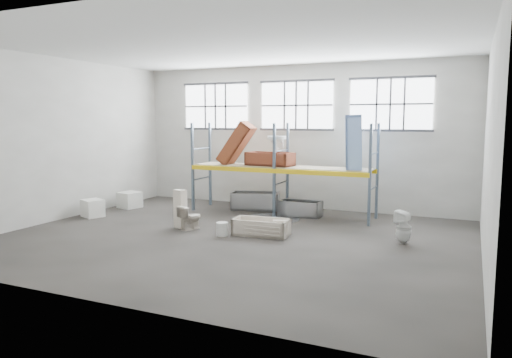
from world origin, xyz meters
The scene contains 34 objects.
floor centered at (0.00, 0.00, -0.05)m, with size 12.00×10.00×0.10m, color #4E4842.
ceiling centered at (0.00, 0.00, 5.05)m, with size 12.00×10.00×0.10m, color silver.
wall_back centered at (0.00, 5.05, 2.50)m, with size 12.00×0.10×5.00m, color #A5A39A.
wall_front centered at (0.00, -5.05, 2.50)m, with size 12.00×0.10×5.00m, color #A3A097.
wall_left centered at (-6.05, 0.00, 2.50)m, with size 0.10×10.00×5.00m, color #AAA79E.
wall_right centered at (6.05, 0.00, 2.50)m, with size 0.10×10.00×5.00m, color #AAA89E.
window_left centered at (-3.20, 4.94, 3.60)m, with size 2.60×0.04×1.60m, color white.
window_mid centered at (0.00, 4.94, 3.60)m, with size 2.60×0.04×1.60m, color white.
window_right centered at (3.20, 4.94, 3.60)m, with size 2.60×0.04×1.60m, color white.
rack_upright_la centered at (-3.00, 2.90, 1.50)m, with size 0.08×0.08×3.00m, color slate.
rack_upright_lb centered at (-3.00, 4.10, 1.50)m, with size 0.08×0.08×3.00m, color slate.
rack_upright_ma centered at (0.00, 2.90, 1.50)m, with size 0.08×0.08×3.00m, color slate.
rack_upright_mb centered at (0.00, 4.10, 1.50)m, with size 0.08×0.08×3.00m, color slate.
rack_upright_ra centered at (3.00, 2.90, 1.50)m, with size 0.08×0.08×3.00m, color slate.
rack_upright_rb centered at (3.00, 4.10, 1.50)m, with size 0.08×0.08×3.00m, color slate.
rack_beam_front centered at (0.00, 2.90, 1.50)m, with size 6.00×0.10×0.14m, color yellow.
rack_beam_back centered at (0.00, 4.10, 1.50)m, with size 6.00×0.10×0.14m, color yellow.
shelf_deck centered at (0.00, 3.50, 1.58)m, with size 5.90×1.10×0.03m, color gray.
wet_patch centered at (0.00, 2.70, 0.00)m, with size 1.80×1.80×0.00m, color black.
bathtub_beige centered at (0.56, 0.59, 0.22)m, with size 1.51×0.71×0.44m, color beige, non-canonical shape.
cistern_spare centered at (1.13, 0.55, 0.28)m, with size 0.38×0.18×0.36m, color #F3E3CF.
sink_in_tub centered at (0.67, 0.58, 0.16)m, with size 0.40×0.40×0.14m, color silver.
toilet_beige centered at (-1.55, 0.39, 0.35)m, with size 0.39×0.68×0.69m, color beige.
cistern_tall centered at (-1.92, 0.44, 0.55)m, with size 0.36×0.23×1.11m, color silver.
toilet_white centered at (4.20, 1.22, 0.42)m, with size 0.38×0.39×0.84m, color white.
steel_tub_left centered at (-1.13, 3.96, 0.30)m, with size 1.64×0.76×0.60m, color #9B9DA1, non-canonical shape.
steel_tub_right centered at (0.67, 3.51, 0.25)m, with size 1.35×0.63×0.50m, color #9A9DA1, non-canonical shape.
rust_tub_flat centered at (-0.39, 3.50, 1.82)m, with size 1.55×0.73×0.44m, color maroon, non-canonical shape.
rust_tub_tilted centered at (-1.62, 3.51, 2.29)m, with size 1.56×0.73×0.44m, color maroon, non-canonical shape.
sink_on_shelf centered at (-0.06, 3.23, 2.09)m, with size 0.61×0.47×0.54m, color white.
blue_tub_upright centered at (2.35, 3.54, 2.40)m, with size 1.71×0.80×0.48m, color #86AAE7, non-canonical shape.
bucket centered at (-0.37, 0.09, 0.18)m, with size 0.31×0.31×0.37m, color silver.
carton_near centered at (-5.39, 0.65, 0.28)m, with size 0.65×0.56×0.56m, color white.
carton_far centered at (-5.34, 2.43, 0.28)m, with size 0.66×0.66×0.55m, color silver.
Camera 1 is at (5.68, -11.15, 3.12)m, focal length 33.90 mm.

